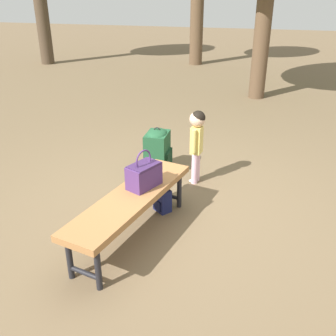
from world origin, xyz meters
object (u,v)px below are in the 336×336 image
at_px(backpack_large, 157,150).
at_px(backpack_small, 162,199).
at_px(park_bench, 131,201).
at_px(handbag, 144,174).
at_px(child_standing, 197,136).

relative_size(backpack_large, backpack_small, 2.07).
height_order(park_bench, handbag, handbag).
height_order(child_standing, backpack_large, child_standing).
relative_size(park_bench, backpack_large, 2.76).
distance_m(handbag, backpack_small, 0.55).
relative_size(park_bench, handbag, 4.48).
bearing_deg(child_standing, handbag, 165.70).
distance_m(backpack_large, backpack_small, 0.96).
bearing_deg(backpack_small, park_bench, 165.62).
distance_m(handbag, backpack_large, 1.28).
relative_size(child_standing, backpack_small, 3.07).
bearing_deg(park_bench, handbag, -17.13).
bearing_deg(park_bench, backpack_large, 7.38).
bearing_deg(park_bench, backpack_small, -14.38).
xyz_separation_m(park_bench, backpack_large, (1.42, 0.18, -0.10)).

